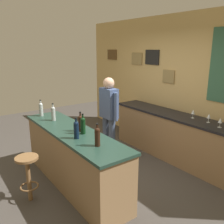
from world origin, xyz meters
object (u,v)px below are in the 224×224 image
Objects in this scene: wine_bottle_a at (41,109)px; wine_glass_a at (193,112)px; wine_bottle_b at (53,113)px; wine_glass_c at (220,121)px; wine_glass_b at (209,116)px; wine_bottle_c at (81,123)px; wine_bottle_f at (97,136)px; bar_stool at (28,171)px; wine_bottle_e at (76,129)px; bartender at (109,114)px; wine_bottle_d at (83,125)px.

wine_glass_a is (1.71, 2.20, -0.05)m from wine_bottle_a.
wine_bottle_b reaches higher than wine_glass_c.
wine_bottle_a reaches higher than wine_glass_b.
wine_bottle_c and wine_bottle_f have the same top height.
wine_bottle_a is 1.97× the size of wine_glass_c.
wine_bottle_e is at bearing 61.77° from bar_stool.
wine_glass_a reaches higher than bar_stool.
bartender reaches higher than bar_stool.
bar_stool is 4.39× the size of wine_glass_a.
wine_bottle_f is 2.13m from wine_glass_b.
wine_glass_c is (0.58, -0.10, 0.00)m from wine_glass_a.
wine_glass_b is 0.27m from wine_glass_c.
wine_bottle_b is at bearing 133.43° from bar_stool.
wine_bottle_c reaches higher than wine_glass_c.
wine_bottle_f is at bearing 2.34° from wine_bottle_a.
wine_glass_a is at bearing 81.87° from wine_bottle_e.
wine_bottle_b is 2.68m from wine_glass_b.
wine_bottle_b is (-0.66, 0.70, 0.60)m from bar_stool.
wine_glass_b is at bearing 70.97° from bar_stool.
wine_bottle_c reaches higher than bar_stool.
wine_bottle_f is (0.40, 0.09, 0.00)m from wine_bottle_e.
bartender is at bearing 58.11° from wine_bottle_a.
bar_stool is 1.17m from wine_bottle_f.
wine_bottle_b is 1.00× the size of wine_bottle_d.
bar_stool is at bearing -97.44° from wine_bottle_c.
wine_bottle_f is at bearing 44.07° from bar_stool.
wine_glass_a is 1.00× the size of wine_glass_b.
wine_bottle_e is at bearing -0.68° from wine_bottle_a.
bar_stool is at bearing -76.64° from bartender.
bar_stool is 4.39× the size of wine_glass_c.
wine_bottle_d is 1.97× the size of wine_glass_c.
wine_bottle_b is at bearing -171.96° from wine_bottle_c.
bartender is 5.29× the size of wine_bottle_c.
wine_bottle_e is 1.97× the size of wine_glass_c.
wine_bottle_f is at bearing -8.81° from wine_bottle_d.
wine_glass_a is at bearing 77.14° from bar_stool.
wine_bottle_f is (1.79, 0.07, 0.00)m from wine_bottle_a.
wine_bottle_b is (0.40, 0.07, 0.00)m from wine_bottle_a.
wine_bottle_a and wine_bottle_b have the same top height.
bar_stool is 2.22× the size of wine_bottle_a.
wine_bottle_a is at bearing 179.32° from wine_bottle_e.
bartender is at bearing 75.45° from wine_bottle_b.
wine_bottle_a is 1.29m from wine_bottle_d.
wine_bottle_e and wine_bottle_f have the same top height.
wine_bottle_b is at bearing -179.77° from wine_bottle_f.
bar_stool is 1.01m from wine_bottle_d.
wine_bottle_b is 2.77m from wine_glass_c.
wine_bottle_a and wine_bottle_e have the same top height.
wine_bottle_d is 1.97× the size of wine_glass_a.
wine_bottle_a is 1.18m from wine_bottle_c.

